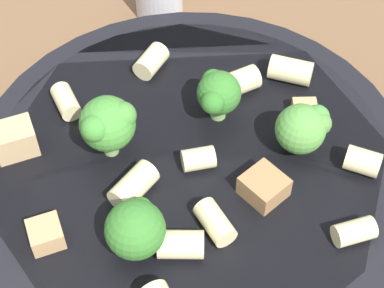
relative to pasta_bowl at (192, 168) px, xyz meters
name	(u,v)px	position (x,y,z in m)	size (l,w,h in m)	color
ground_plane	(192,187)	(0.00, 0.00, -0.02)	(2.00, 2.00, 0.00)	brown
pasta_bowl	(192,168)	(0.00, 0.00, 0.00)	(0.28, 0.28, 0.04)	black
broccoli_floret_0	(108,124)	(0.01, -0.05, 0.04)	(0.04, 0.03, 0.04)	#84AD60
broccoli_floret_1	(137,229)	(0.07, -0.01, 0.03)	(0.04, 0.03, 0.04)	#9EC175
broccoli_floret_2	(304,128)	(-0.03, 0.06, 0.04)	(0.03, 0.03, 0.04)	#84AD60
broccoli_floret_3	(217,93)	(-0.04, 0.00, 0.04)	(0.03, 0.03, 0.04)	#84AD60
rigatoni_0	(151,61)	(-0.06, -0.05, 0.02)	(0.02, 0.02, 0.02)	beige
rigatoni_1	(291,70)	(-0.09, 0.04, 0.02)	(0.02, 0.02, 0.03)	beige
rigatoni_2	(215,222)	(0.05, 0.03, 0.02)	(0.01, 0.01, 0.03)	beige
rigatoni_4	(66,101)	(-0.01, -0.09, 0.02)	(0.01, 0.01, 0.03)	beige
rigatoni_5	(181,244)	(0.07, 0.02, 0.02)	(0.02, 0.02, 0.03)	beige
rigatoni_6	(354,232)	(0.03, 0.11, 0.02)	(0.01, 0.01, 0.02)	beige
rigatoni_7	(240,82)	(-0.06, 0.01, 0.02)	(0.02, 0.02, 0.02)	beige
rigatoni_8	(363,161)	(-0.02, 0.10, 0.02)	(0.02, 0.02, 0.02)	beige
rigatoni_9	(134,186)	(0.04, -0.02, 0.02)	(0.02, 0.02, 0.03)	beige
rigatoni_10	(198,159)	(0.01, 0.01, 0.02)	(0.01, 0.01, 0.02)	beige
chicken_chunk_0	(15,140)	(0.03, -0.11, 0.03)	(0.03, 0.02, 0.02)	tan
chicken_chunk_1	(305,112)	(-0.05, 0.06, 0.02)	(0.02, 0.02, 0.01)	tan
chicken_chunk_2	(46,234)	(0.09, -0.06, 0.02)	(0.02, 0.02, 0.01)	tan
chicken_chunk_3	(264,187)	(0.02, 0.05, 0.02)	(0.02, 0.02, 0.01)	#A87A4C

